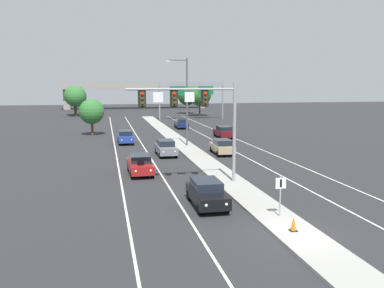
# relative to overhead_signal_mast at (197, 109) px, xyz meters

# --- Properties ---
(ground_plane) EXTENTS (260.00, 260.00, 0.00)m
(ground_plane) POSITION_rel_overhead_signal_mast_xyz_m (2.60, -11.04, -5.52)
(ground_plane) COLOR #28282B
(median_island) EXTENTS (2.40, 110.00, 0.15)m
(median_island) POSITION_rel_overhead_signal_mast_xyz_m (2.60, 6.96, -5.44)
(median_island) COLOR #9E9B93
(median_island) RESTS_ON ground
(lane_stripe_oncoming_center) EXTENTS (0.14, 100.00, 0.01)m
(lane_stripe_oncoming_center) POSITION_rel_overhead_signal_mast_xyz_m (-2.10, 13.96, -5.51)
(lane_stripe_oncoming_center) COLOR silver
(lane_stripe_oncoming_center) RESTS_ON ground
(lane_stripe_receding_center) EXTENTS (0.14, 100.00, 0.01)m
(lane_stripe_receding_center) POSITION_rel_overhead_signal_mast_xyz_m (7.30, 13.96, -5.51)
(lane_stripe_receding_center) COLOR silver
(lane_stripe_receding_center) RESTS_ON ground
(edge_stripe_left) EXTENTS (0.14, 100.00, 0.01)m
(edge_stripe_left) POSITION_rel_overhead_signal_mast_xyz_m (-5.40, 13.96, -5.51)
(edge_stripe_left) COLOR silver
(edge_stripe_left) RESTS_ON ground
(edge_stripe_right) EXTENTS (0.14, 100.00, 0.01)m
(edge_stripe_right) POSITION_rel_overhead_signal_mast_xyz_m (10.60, 13.96, -5.51)
(edge_stripe_right) COLOR silver
(edge_stripe_right) RESTS_ON ground
(overhead_signal_mast) EXTENTS (7.93, 0.44, 7.20)m
(overhead_signal_mast) POSITION_rel_overhead_signal_mast_xyz_m (0.00, 0.00, 0.00)
(overhead_signal_mast) COLOR gray
(overhead_signal_mast) RESTS_ON median_island
(median_sign_post) EXTENTS (0.60, 0.10, 2.20)m
(median_sign_post) POSITION_rel_overhead_signal_mast_xyz_m (2.79, -8.40, -3.93)
(median_sign_post) COLOR gray
(median_sign_post) RESTS_ON median_island
(street_lamp_median) EXTENTS (2.58, 0.28, 10.00)m
(street_lamp_median) POSITION_rel_overhead_signal_mast_xyz_m (2.65, 18.29, 0.28)
(street_lamp_median) COLOR #4C4C51
(street_lamp_median) RESTS_ON median_island
(car_oncoming_black) EXTENTS (1.85, 4.48, 1.58)m
(car_oncoming_black) POSITION_rel_overhead_signal_mast_xyz_m (-0.56, -5.27, -4.70)
(car_oncoming_black) COLOR black
(car_oncoming_black) RESTS_ON ground
(car_oncoming_red) EXTENTS (1.92, 4.51, 1.58)m
(car_oncoming_red) POSITION_rel_overhead_signal_mast_xyz_m (-3.76, 4.53, -4.70)
(car_oncoming_red) COLOR maroon
(car_oncoming_red) RESTS_ON ground
(car_oncoming_grey) EXTENTS (1.84, 4.48, 1.58)m
(car_oncoming_grey) POSITION_rel_overhead_signal_mast_xyz_m (-0.42, 12.86, -4.70)
(car_oncoming_grey) COLOR slate
(car_oncoming_grey) RESTS_ON ground
(car_oncoming_blue) EXTENTS (1.86, 4.49, 1.58)m
(car_oncoming_blue) POSITION_rel_overhead_signal_mast_xyz_m (-4.04, 22.43, -4.70)
(car_oncoming_blue) COLOR navy
(car_oncoming_blue) RESTS_ON ground
(car_receding_tan) EXTENTS (1.91, 4.51, 1.58)m
(car_receding_tan) POSITION_rel_overhead_signal_mast_xyz_m (5.45, 12.42, -4.70)
(car_receding_tan) COLOR tan
(car_receding_tan) RESTS_ON ground
(car_receding_darkred) EXTENTS (1.85, 4.48, 1.58)m
(car_receding_darkred) POSITION_rel_overhead_signal_mast_xyz_m (9.28, 25.06, -4.70)
(car_receding_darkred) COLOR #5B0F14
(car_receding_darkred) RESTS_ON ground
(car_receding_navy) EXTENTS (1.90, 4.50, 1.58)m
(car_receding_navy) POSITION_rel_overhead_signal_mast_xyz_m (5.81, 38.01, -4.70)
(car_receding_navy) COLOR #141E4C
(car_receding_navy) RESTS_ON ground
(traffic_cone_median_nose) EXTENTS (0.36, 0.36, 0.74)m
(traffic_cone_median_nose) POSITION_rel_overhead_signal_mast_xyz_m (2.49, -10.73, -5.01)
(traffic_cone_median_nose) COLOR black
(traffic_cone_median_nose) RESTS_ON median_island
(highway_sign_gantry) EXTENTS (13.28, 0.42, 7.50)m
(highway_sign_gantry) POSITION_rel_overhead_signal_mast_xyz_m (10.80, 53.62, 0.65)
(highway_sign_gantry) COLOR gray
(highway_sign_gantry) RESTS_ON ground
(overpass_bridge) EXTENTS (42.40, 6.40, 7.65)m
(overpass_bridge) POSITION_rel_overhead_signal_mast_xyz_m (2.60, 92.24, 0.27)
(overpass_bridge) COLOR gray
(overpass_bridge) RESTS_ON ground
(tree_far_left_a) EXTENTS (3.56, 3.56, 5.16)m
(tree_far_left_a) POSITION_rel_overhead_signal_mast_xyz_m (-8.24, 31.70, -2.15)
(tree_far_left_a) COLOR #4C3823
(tree_far_left_a) RESTS_ON ground
(tree_far_left_c) EXTENTS (4.68, 4.68, 6.77)m
(tree_far_left_c) POSITION_rel_overhead_signal_mast_xyz_m (-12.58, 66.75, -1.10)
(tree_far_left_c) COLOR #4C3823
(tree_far_left_c) RESTS_ON ground
(tree_far_right_b) EXTENTS (5.19, 5.19, 7.50)m
(tree_far_right_b) POSITION_rel_overhead_signal_mast_xyz_m (14.33, 61.74, -0.61)
(tree_far_right_b) COLOR #4C3823
(tree_far_right_b) RESTS_ON ground
(tree_far_left_b) EXTENTS (4.64, 4.64, 6.72)m
(tree_far_left_b) POSITION_rel_overhead_signal_mast_xyz_m (-13.13, 70.59, -1.13)
(tree_far_left_b) COLOR #4C3823
(tree_far_left_b) RESTS_ON ground
(tree_far_right_c) EXTENTS (4.63, 4.63, 6.70)m
(tree_far_right_c) POSITION_rel_overhead_signal_mast_xyz_m (13.08, 69.64, -1.14)
(tree_far_right_c) COLOR #4C3823
(tree_far_right_c) RESTS_ON ground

